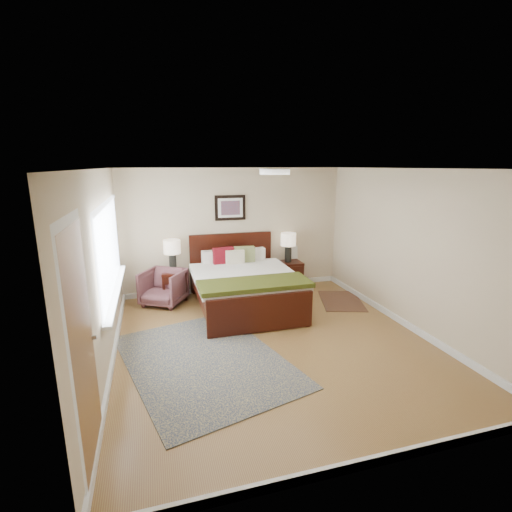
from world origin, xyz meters
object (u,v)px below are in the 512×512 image
(nightstand_left, at_px, (174,277))
(armchair, at_px, (163,287))
(nightstand_right, at_px, (288,272))
(lamp_right, at_px, (288,242))
(lamp_left, at_px, (172,250))
(bed, at_px, (244,279))
(rug_persian, at_px, (204,360))

(nightstand_left, height_order, armchair, armchair)
(armchair, bearing_deg, nightstand_right, 36.39)
(nightstand_right, xyz_separation_m, lamp_right, (-0.00, 0.01, 0.63))
(lamp_left, bearing_deg, nightstand_right, -0.34)
(nightstand_right, xyz_separation_m, lamp_left, (-2.36, 0.01, 0.62))
(nightstand_left, distance_m, nightstand_right, 2.36)
(bed, height_order, lamp_left, bed)
(nightstand_right, relative_size, lamp_right, 0.94)
(armchair, bearing_deg, rug_persian, -48.77)
(bed, xyz_separation_m, nightstand_left, (-1.19, 0.83, -0.11))
(bed, distance_m, nightstand_left, 1.46)
(bed, bearing_deg, nightstand_left, 144.91)
(lamp_right, height_order, rug_persian, lamp_right)
(nightstand_left, relative_size, rug_persian, 0.21)
(lamp_left, bearing_deg, armchair, -127.64)
(lamp_right, bearing_deg, bed, -144.01)
(bed, relative_size, nightstand_right, 3.84)
(bed, distance_m, lamp_left, 1.52)
(bed, height_order, lamp_right, bed)
(nightstand_right, bearing_deg, rug_persian, -130.21)
(lamp_right, relative_size, rug_persian, 0.23)
(lamp_left, relative_size, lamp_right, 1.00)
(nightstand_left, distance_m, lamp_left, 0.54)
(nightstand_right, distance_m, rug_persian, 3.34)
(nightstand_right, distance_m, armchair, 2.58)
(rug_persian, bearing_deg, nightstand_left, 80.09)
(armchair, bearing_deg, lamp_right, 36.70)
(bed, xyz_separation_m, rug_persian, (-0.97, -1.70, -0.54))
(rug_persian, bearing_deg, lamp_right, 35.16)
(lamp_left, relative_size, armchair, 0.84)
(bed, bearing_deg, lamp_left, 144.27)
(nightstand_left, bearing_deg, rug_persian, -85.12)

